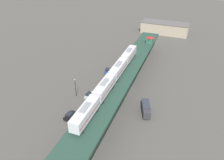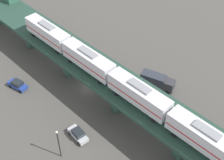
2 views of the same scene
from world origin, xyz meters
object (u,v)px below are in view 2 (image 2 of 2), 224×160
Objects in this scene: street_car_silver at (78,134)px; delivery_truck at (157,81)px; subway_train at (112,76)px; street_lamp at (58,142)px; street_car_blue at (17,85)px.

delivery_truck reaches higher than street_car_silver.
street_car_silver is 0.60× the size of delivery_truck.
street_lamp is at bearing -174.34° from subway_train.
delivery_truck is at bearing -2.26° from street_car_silver.
subway_train is at bearing 5.66° from street_lamp.
subway_train reaches higher than street_car_blue.
street_car_silver is 20.51m from delivery_truck.
street_lamp is at bearing -99.10° from street_car_blue.
subway_train is 12.39m from street_car_silver.
street_car_blue is at bearing 94.37° from street_car_silver.
street_lamp reaches higher than street_car_blue.
street_car_silver is (-8.51, -0.18, -9.01)m from subway_train.
delivery_truck is 25.26m from street_lamp.
street_lamp is at bearing -179.27° from delivery_truck.
subway_train is at bearing 175.29° from delivery_truck.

